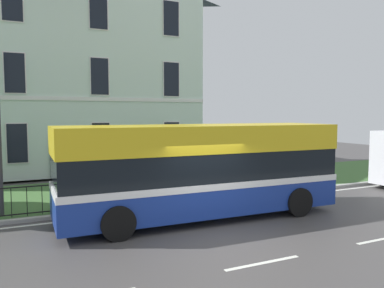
% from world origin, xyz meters
% --- Properties ---
extents(ground_plane, '(60.00, 56.00, 0.18)m').
position_xyz_m(ground_plane, '(0.00, 1.23, -0.01)').
color(ground_plane, '#464344').
extents(georgian_townhouse, '(16.45, 8.58, 12.41)m').
position_xyz_m(georgian_townhouse, '(-2.94, 15.72, 6.35)').
color(georgian_townhouse, silver).
rests_on(georgian_townhouse, ground_plane).
extents(iron_verge_railing, '(18.27, 0.04, 0.97)m').
position_xyz_m(iron_verge_railing, '(-2.94, 4.40, 0.62)').
color(iron_verge_railing, black).
rests_on(iron_verge_railing, ground_plane).
extents(single_decker_bus, '(9.28, 2.88, 3.04)m').
position_xyz_m(single_decker_bus, '(0.45, 2.30, 1.60)').
color(single_decker_bus, navy).
rests_on(single_decker_bus, ground_plane).
extents(litter_bin, '(0.52, 0.52, 1.09)m').
position_xyz_m(litter_bin, '(2.28, 4.72, 0.67)').
color(litter_bin, '#4C4742').
rests_on(litter_bin, ground_plane).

